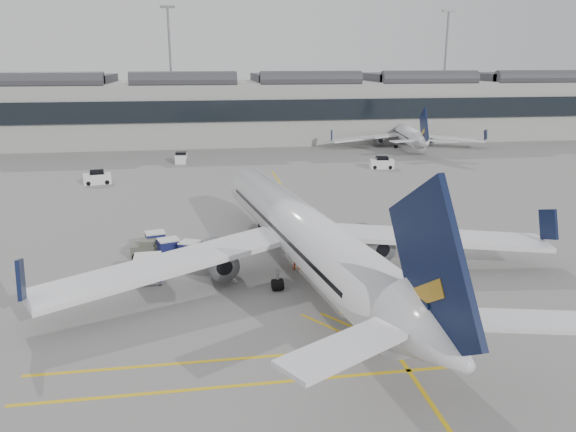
{
  "coord_description": "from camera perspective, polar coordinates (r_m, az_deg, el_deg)",
  "views": [
    {
      "loc": [
        0.11,
        -36.18,
        15.03
      ],
      "look_at": [
        6.31,
        2.74,
        4.0
      ],
      "focal_mm": 35.0,
      "sensor_mm": 36.0,
      "label": 1
    }
  ],
  "objects": [
    {
      "name": "ground",
      "position": [
        39.18,
        -8.59,
        -7.11
      ],
      "size": [
        220.0,
        220.0,
        0.0
      ],
      "primitive_type": "plane",
      "color": "gray",
      "rests_on": "ground"
    },
    {
      "name": "terminal",
      "position": [
        108.47,
        -9.25,
        10.73
      ],
      "size": [
        200.0,
        20.45,
        12.4
      ],
      "color": "#9E9E99",
      "rests_on": "ground"
    },
    {
      "name": "light_masts",
      "position": [
        122.19,
        -10.25,
        15.14
      ],
      "size": [
        113.0,
        0.6,
        25.45
      ],
      "color": "slate",
      "rests_on": "ground"
    },
    {
      "name": "apron_markings",
      "position": [
        49.56,
        2.89,
        -2.03
      ],
      "size": [
        0.25,
        60.0,
        0.01
      ],
      "primitive_type": "cube",
      "color": "gold",
      "rests_on": "ground"
    },
    {
      "name": "airliner_main",
      "position": [
        39.48,
        1.68,
        -1.9
      ],
      "size": [
        36.36,
        40.0,
        10.68
      ],
      "rotation": [
        0.0,
        0.0,
        0.15
      ],
      "color": "white",
      "rests_on": "ground"
    },
    {
      "name": "airliner_far",
      "position": [
        102.38,
        11.83,
        8.19
      ],
      "size": [
        27.29,
        30.0,
        8.0
      ],
      "rotation": [
        0.0,
        0.0,
        -0.13
      ],
      "color": "white",
      "rests_on": "ground"
    },
    {
      "name": "belt_loader",
      "position": [
        46.54,
        4.61,
        -2.5
      ],
      "size": [
        5.08,
        2.68,
        2.01
      ],
      "rotation": [
        0.0,
        0.0,
        -0.28
      ],
      "color": "beige",
      "rests_on": "ground"
    },
    {
      "name": "baggage_cart_a",
      "position": [
        43.49,
        -9.86,
        -3.56
      ],
      "size": [
        2.0,
        1.87,
        1.68
      ],
      "rotation": [
        0.0,
        0.0,
        -0.43
      ],
      "color": "gray",
      "rests_on": "ground"
    },
    {
      "name": "baggage_cart_b",
      "position": [
        46.38,
        -13.31,
        -2.52
      ],
      "size": [
        1.86,
        1.64,
        1.7
      ],
      "rotation": [
        0.0,
        0.0,
        0.21
      ],
      "color": "gray",
      "rests_on": "ground"
    },
    {
      "name": "baggage_cart_c",
      "position": [
        40.18,
        -14.01,
        -5.16
      ],
      "size": [
        1.96,
        1.63,
        2.03
      ],
      "rotation": [
        0.0,
        0.0,
        0.02
      ],
      "color": "gray",
      "rests_on": "ground"
    },
    {
      "name": "baggage_cart_d",
      "position": [
        44.32,
        -12.02,
        -3.28
      ],
      "size": [
        1.96,
        1.78,
        1.72
      ],
      "rotation": [
        0.0,
        0.0,
        0.31
      ],
      "color": "gray",
      "rests_on": "ground"
    },
    {
      "name": "ramp_agent_a",
      "position": [
        48.02,
        -0.89,
        -1.35
      ],
      "size": [
        0.87,
        0.75,
        2.0
      ],
      "primitive_type": "imported",
      "rotation": [
        0.0,
        0.0,
        0.44
      ],
      "color": "#FC5F0D",
      "rests_on": "ground"
    },
    {
      "name": "ramp_agent_b",
      "position": [
        41.6,
        0.75,
        -4.34
      ],
      "size": [
        0.83,
        0.66,
        1.64
      ],
      "primitive_type": "imported",
      "rotation": [
        0.0,
        0.0,
        3.09
      ],
      "color": "#F94E0D",
      "rests_on": "ground"
    },
    {
      "name": "pushback_tug",
      "position": [
        45.52,
        -14.01,
        -3.28
      ],
      "size": [
        2.58,
        1.61,
        1.44
      ],
      "rotation": [
        0.0,
        0.0,
        0.01
      ],
      "color": "#545548",
      "rests_on": "ground"
    },
    {
      "name": "safety_cone_nose",
      "position": [
        62.45,
        -0.63,
        1.96
      ],
      "size": [
        0.39,
        0.39,
        0.54
      ],
      "primitive_type": "cone",
      "color": "#F24C0A",
      "rests_on": "ground"
    },
    {
      "name": "safety_cone_engine",
      "position": [
        47.09,
        12.71,
        -3.06
      ],
      "size": [
        0.36,
        0.36,
        0.49
      ],
      "primitive_type": "cone",
      "color": "#F24C0A",
      "rests_on": "ground"
    },
    {
      "name": "service_van_left",
      "position": [
        74.08,
        -18.8,
        3.69
      ],
      "size": [
        3.54,
        2.2,
        1.7
      ],
      "rotation": [
        0.0,
        0.0,
        0.17
      ],
      "color": "silver",
      "rests_on": "ground"
    },
    {
      "name": "service_van_mid",
      "position": [
        86.33,
        -10.79,
        5.83
      ],
      "size": [
        1.83,
        3.34,
        1.67
      ],
      "rotation": [
        0.0,
        0.0,
        1.51
      ],
      "color": "silver",
      "rests_on": "ground"
    },
    {
      "name": "service_van_right",
      "position": [
        81.39,
        9.51,
        5.32
      ],
      "size": [
        3.48,
        2.09,
        1.69
      ],
      "rotation": [
        0.0,
        0.0,
        -0.14
      ],
      "color": "silver",
      "rests_on": "ground"
    }
  ]
}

